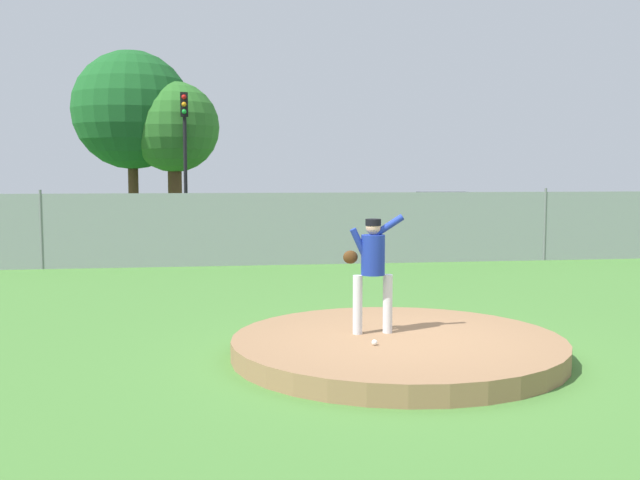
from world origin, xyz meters
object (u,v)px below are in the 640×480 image
at_px(traffic_light_near, 185,140).
at_px(pitcher_youth, 372,263).
at_px(parked_car_slate, 118,225).
at_px(parked_car_silver, 527,221).
at_px(parked_car_white, 1,226).
at_px(parked_car_red, 448,220).
at_px(parked_car_charcoal, 343,223).
at_px(traffic_cone_orange, 552,232).
at_px(baseball, 374,342).
at_px(parked_car_teal, 210,223).

bearing_deg(traffic_light_near, pitcher_youth, -80.44).
height_order(parked_car_slate, parked_car_silver, parked_car_slate).
bearing_deg(parked_car_white, parked_car_red, -0.90).
distance_m(parked_car_slate, parked_car_white, 3.76).
relative_size(pitcher_youth, traffic_light_near, 0.30).
relative_size(parked_car_charcoal, traffic_cone_orange, 8.00).
bearing_deg(parked_car_white, parked_car_charcoal, -3.54).
bearing_deg(parked_car_white, pitcher_youth, -59.16).
bearing_deg(traffic_cone_orange, baseball, -121.86).
relative_size(parked_car_teal, parked_car_white, 1.00).
bearing_deg(traffic_cone_orange, pitcher_youth, -122.67).
height_order(pitcher_youth, parked_car_charcoal, pitcher_youth).
relative_size(parked_car_slate, traffic_cone_orange, 7.65).
bearing_deg(parked_car_teal, pitcher_youth, -81.30).
bearing_deg(traffic_light_near, parked_car_slate, -111.56).
distance_m(parked_car_charcoal, traffic_light_near, 7.67).
distance_m(parked_car_white, parked_car_silver, 17.50).
relative_size(baseball, traffic_cone_orange, 0.13).
height_order(baseball, parked_car_slate, parked_car_slate).
distance_m(baseball, parked_car_charcoal, 14.89).
relative_size(traffic_cone_orange, traffic_light_near, 0.10).
relative_size(baseball, parked_car_teal, 0.02).
relative_size(baseball, parked_car_red, 0.02).
bearing_deg(baseball, traffic_light_near, 98.91).
bearing_deg(parked_car_red, traffic_light_near, 154.04).
bearing_deg(parked_car_silver, pitcher_youth, -120.69).
bearing_deg(parked_car_charcoal, parked_car_white, 176.46).
distance_m(parked_car_red, parked_car_slate, 10.90).
relative_size(pitcher_youth, traffic_cone_orange, 2.95).
xyz_separation_m(parked_car_white, traffic_cone_orange, (19.08, 1.35, -0.52)).
height_order(parked_car_charcoal, parked_car_red, parked_car_red).
height_order(baseball, parked_car_white, parked_car_white).
height_order(baseball, parked_car_teal, parked_car_teal).
height_order(parked_car_charcoal, parked_car_teal, parked_car_charcoal).
relative_size(parked_car_charcoal, traffic_light_near, 0.81).
relative_size(parked_car_red, parked_car_slate, 1.09).
bearing_deg(parked_car_red, pitcher_youth, -111.79).
height_order(parked_car_teal, traffic_light_near, traffic_light_near).
bearing_deg(parked_car_red, baseball, -111.26).
bearing_deg(parked_car_slate, parked_car_charcoal, 0.55).
bearing_deg(traffic_light_near, traffic_cone_orange, -11.66).
distance_m(parked_car_teal, parked_car_silver, 10.96).
xyz_separation_m(parked_car_teal, traffic_light_near, (-0.93, 4.18, 2.89)).
relative_size(baseball, parked_car_charcoal, 0.02).
xyz_separation_m(baseball, parked_car_white, (-8.67, 15.39, 0.48)).
distance_m(parked_car_slate, traffic_cone_orange, 15.55).
height_order(pitcher_youth, parked_car_white, pitcher_youth).
bearing_deg(parked_car_white, parked_car_teal, -0.40).
height_order(baseball, parked_car_red, parked_car_red).
bearing_deg(parked_car_red, traffic_cone_orange, 19.36).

